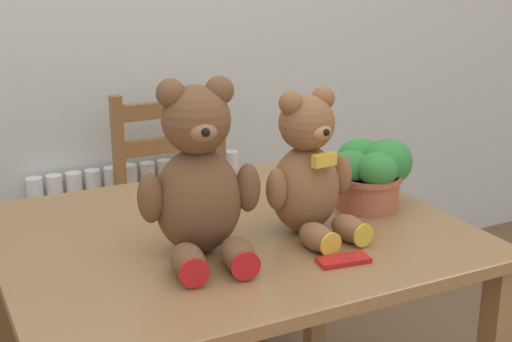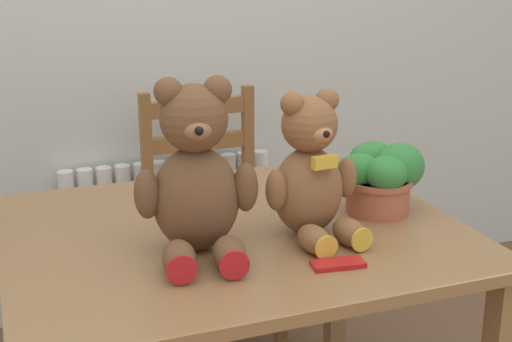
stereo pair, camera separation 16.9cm
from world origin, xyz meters
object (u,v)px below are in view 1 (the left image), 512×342
(teddy_bear_left, at_px, (199,181))
(potted_plant, at_px, (371,173))
(wooden_chair_behind, at_px, (185,218))
(chocolate_bar, at_px, (344,260))
(teddy_bear_right, at_px, (309,173))

(teddy_bear_left, distance_m, potted_plant, 0.55)
(teddy_bear_left, bearing_deg, potted_plant, -162.84)
(wooden_chair_behind, bearing_deg, chocolate_bar, 88.63)
(wooden_chair_behind, relative_size, teddy_bear_left, 2.25)
(teddy_bear_right, height_order, chocolate_bar, teddy_bear_right)
(wooden_chair_behind, relative_size, teddy_bear_right, 2.56)
(wooden_chair_behind, xyz_separation_m, teddy_bear_left, (-0.30, -0.90, 0.46))
(teddy_bear_left, bearing_deg, teddy_bear_right, -171.08)
(teddy_bear_left, relative_size, potted_plant, 1.69)
(wooden_chair_behind, xyz_separation_m, chocolate_bar, (-0.03, -1.09, 0.28))
(teddy_bear_left, bearing_deg, chocolate_bar, 153.04)
(wooden_chair_behind, distance_m, teddy_bear_right, 0.99)
(teddy_bear_right, height_order, potted_plant, teddy_bear_right)
(wooden_chair_behind, height_order, chocolate_bar, wooden_chair_behind)
(teddy_bear_right, xyz_separation_m, chocolate_bar, (-0.02, -0.20, -0.15))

